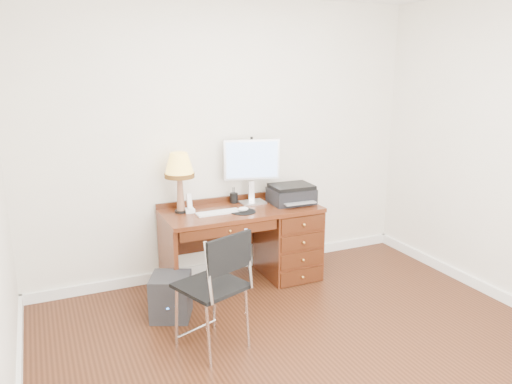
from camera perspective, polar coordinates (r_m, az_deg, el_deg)
name	(u,v)px	position (r m, az deg, el deg)	size (l,w,h in m)	color
ground	(314,354)	(3.91, 6.65, -17.93)	(4.00, 4.00, 0.00)	black
room_shell	(276,311)	(4.36, 2.34, -13.40)	(4.00, 4.00, 4.00)	white
desk	(271,237)	(4.98, 1.74, -5.19)	(1.50, 0.67, 0.75)	#542311
monitor	(251,163)	(4.87, -0.58, 3.32)	(0.54, 0.23, 0.63)	silver
keyboard	(218,212)	(4.61, -4.33, -2.35)	(0.41, 0.12, 0.02)	white
mouse_pad	(243,210)	(4.64, -1.49, -2.12)	(0.24, 0.24, 0.05)	black
printer	(291,194)	(4.93, 4.06, -0.22)	(0.43, 0.34, 0.19)	black
leg_lamp	(179,169)	(4.58, -8.76, 2.62)	(0.27, 0.27, 0.56)	black
phone	(189,207)	(4.65, -7.61, -1.70)	(0.09, 0.09, 0.18)	white
pen_cup	(234,198)	(4.94, -2.55, -0.68)	(0.08, 0.08, 0.10)	black
chair	(214,280)	(3.67, -4.81, -10.02)	(0.57, 0.58, 0.94)	black
equipment_box	(171,297)	(4.35, -9.70, -11.70)	(0.32, 0.32, 0.37)	black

